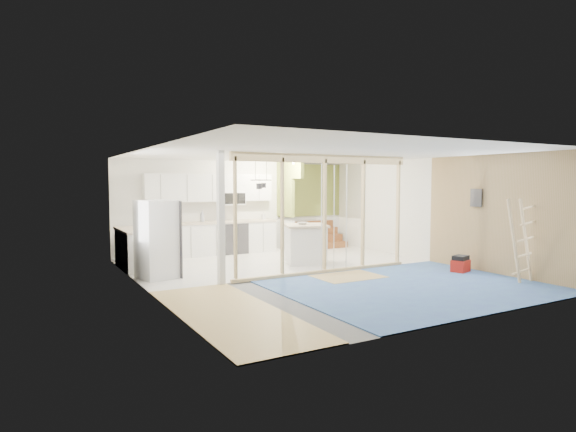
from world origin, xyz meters
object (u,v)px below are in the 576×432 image
fridge (157,240)px  island (306,244)px  toolbox (461,264)px  ladder (521,240)px

fridge → island: size_ratio=1.28×
fridge → island: 3.64m
toolbox → ladder: size_ratio=0.28×
fridge → toolbox: (6.02, -2.58, -0.63)m
fridge → island: fridge is taller
fridge → ladder: (6.15, -3.94, 0.04)m
fridge → island: bearing=-13.5°
toolbox → island: bearing=114.2°
fridge → ladder: size_ratio=0.98×
island → ladder: ladder is taller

